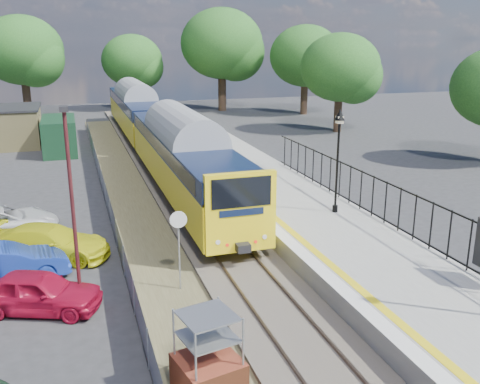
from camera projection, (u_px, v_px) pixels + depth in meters
name	position (u px, v px, depth m)	size (l,w,h in m)	color
ground	(272.00, 310.00, 17.06)	(120.00, 120.00, 0.00)	#2D2D30
track_bed	(191.00, 216.00, 25.75)	(5.90, 80.00, 0.29)	#473F38
platform	(294.00, 210.00, 25.49)	(5.00, 70.00, 0.90)	gray
platform_edge	(253.00, 205.00, 24.76)	(0.90, 70.00, 0.01)	silver
victorian_lamp_north	(339.00, 136.00, 22.91)	(0.44, 0.44, 4.60)	black
palisade_fence	(411.00, 215.00, 20.51)	(0.12, 26.00, 2.00)	black
wire_fence	(107.00, 200.00, 26.65)	(0.06, 52.00, 1.20)	#999EA3
outbuilding	(1.00, 129.00, 42.03)	(10.80, 10.10, 3.12)	tan
tree_line	(137.00, 56.00, 54.10)	(56.80, 43.80, 11.88)	#332319
train	(154.00, 126.00, 38.07)	(2.82, 40.83, 3.51)	yellow
brick_plinth	(208.00, 359.00, 12.54)	(1.69, 1.69, 2.28)	brown
speed_sign	(179.00, 237.00, 17.83)	(0.58, 0.13, 2.87)	#999EA3
carpark_lamp	(72.00, 196.00, 16.38)	(0.25, 0.50, 6.44)	#45171A
car_red	(38.00, 292.00, 16.80)	(1.58, 3.93, 1.34)	#B41032
car_blue	(6.00, 264.00, 18.79)	(1.47, 4.23, 1.39)	#1A38A0
car_yellow	(49.00, 243.00, 20.83)	(1.90, 4.68, 1.36)	yellow
car_white	(0.00, 223.00, 23.10)	(2.24, 4.86, 1.35)	silver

